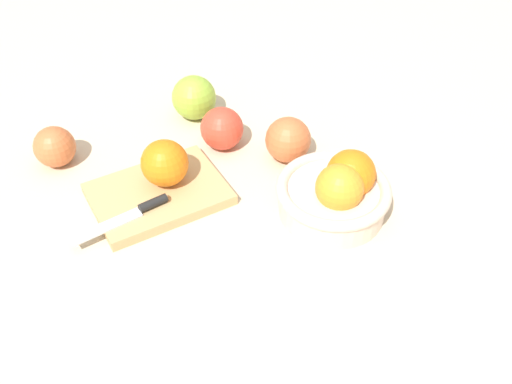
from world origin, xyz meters
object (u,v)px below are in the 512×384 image
apple_front_right (55,147)px  apple_mid_left (288,140)px  knife (133,213)px  apple_front_center (195,97)px  orange_on_board (165,164)px  apple_front_center_2 (222,129)px  bowl (337,192)px  cutting_board (159,194)px

apple_front_right → apple_mid_left: apple_mid_left is taller
knife → apple_front_center: (-0.15, -0.25, 0.02)m
apple_front_center → orange_on_board: bearing=65.5°
apple_front_right → apple_front_center_2: apple_front_center_2 is taller
knife → apple_mid_left: (-0.27, -0.09, 0.02)m
bowl → orange_on_board: (0.24, -0.12, 0.01)m
bowl → knife: 0.31m
bowl → apple_front_right: (0.41, -0.24, -0.01)m
apple_front_center_2 → knife: bearing=40.7°
apple_mid_left → apple_front_center_2: size_ratio=1.03×
apple_mid_left → apple_front_center_2: (0.10, -0.06, -0.00)m
apple_mid_left → cutting_board: bearing=9.7°
apple_front_center → apple_mid_left: (-0.12, 0.17, -0.00)m
knife → apple_front_right: bearing=-60.0°
orange_on_board → knife: (0.06, 0.06, -0.03)m
bowl → apple_front_center_2: bowl is taller
orange_on_board → apple_front_center_2: orange_on_board is taller
orange_on_board → apple_mid_left: (-0.21, -0.03, -0.02)m
cutting_board → knife: bearing=46.5°
orange_on_board → apple_front_center: bearing=-114.5°
bowl → apple_front_right: bearing=-31.0°
knife → bowl: bearing=168.6°
apple_front_right → apple_front_center: apple_front_center is taller
bowl → knife: bearing=-11.4°
knife → apple_mid_left: 0.29m
bowl → apple_front_center_2: size_ratio=2.31×
bowl → orange_on_board: bearing=-26.8°
knife → apple_mid_left: size_ratio=1.96×
apple_front_center → apple_front_center_2: bearing=103.4°
knife → apple_front_center_2: apple_front_center_2 is taller
cutting_board → apple_mid_left: apple_mid_left is taller
apple_mid_left → bowl: bearing=100.6°
cutting_board → apple_front_right: 0.20m
knife → apple_front_center: size_ratio=1.86×
cutting_board → apple_front_center_2: apple_front_center_2 is taller
apple_mid_left → apple_front_center_2: 0.12m
apple_front_center → apple_front_center_2: 0.11m
knife → apple_front_center: apple_front_center is taller
orange_on_board → bowl: bearing=153.2°
orange_on_board → apple_front_center_2: 0.15m
cutting_board → apple_front_center: bearing=-117.0°
apple_front_center → apple_front_center_2: apple_front_center is taller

